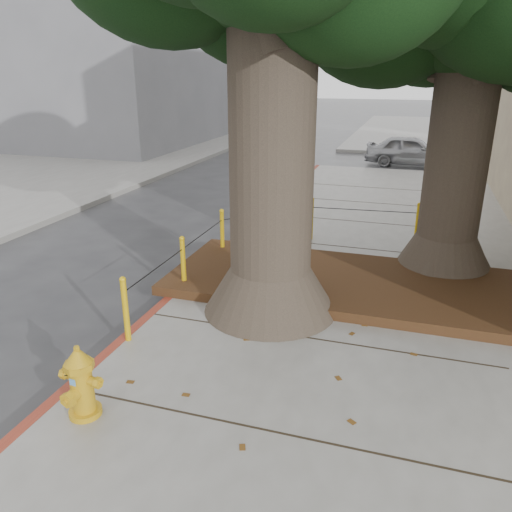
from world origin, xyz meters
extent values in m
plane|color=#28282B|center=(0.00, 0.00, 0.00)|extent=(140.00, 140.00, 0.00)
cube|color=slate|center=(6.00, 30.00, 0.07)|extent=(16.00, 20.00, 0.15)
cube|color=maroon|center=(-2.00, 2.50, 0.07)|extent=(0.14, 26.00, 0.16)
cube|color=black|center=(0.90, 3.90, 0.23)|extent=(6.40, 2.60, 0.16)
cube|color=slate|center=(-15.00, 22.00, 6.00)|extent=(12.00, 16.00, 12.00)
cube|color=silver|center=(-17.00, 45.00, 7.50)|extent=(12.00, 18.00, 15.00)
cone|color=#4C3F33|center=(-0.30, 2.70, 0.50)|extent=(2.04, 2.04, 0.70)
cylinder|color=#4C3F33|center=(-0.30, 2.70, 2.53)|extent=(1.20, 1.20, 4.22)
cone|color=#4C3F33|center=(2.30, 5.20, 0.50)|extent=(1.77, 1.77, 0.70)
cylinder|color=#4C3F33|center=(2.30, 5.20, 2.32)|extent=(1.04, 1.04, 3.84)
cylinder|color=gold|center=(-1.90, 1.20, 0.60)|extent=(0.08, 0.08, 0.90)
sphere|color=gold|center=(-1.90, 1.20, 1.05)|extent=(0.09, 0.09, 0.09)
cylinder|color=gold|center=(-1.90, 3.00, 0.60)|extent=(0.08, 0.08, 0.90)
sphere|color=gold|center=(-1.90, 3.00, 1.05)|extent=(0.09, 0.09, 0.09)
cylinder|color=gold|center=(-1.90, 4.80, 0.60)|extent=(0.08, 0.08, 0.90)
sphere|color=gold|center=(-1.90, 4.80, 1.05)|extent=(0.09, 0.09, 0.09)
cylinder|color=gold|center=(-0.40, 6.30, 0.60)|extent=(0.08, 0.08, 0.90)
sphere|color=gold|center=(-0.40, 6.30, 1.05)|extent=(0.09, 0.09, 0.09)
cylinder|color=gold|center=(1.80, 6.50, 0.60)|extent=(0.08, 0.08, 0.90)
sphere|color=gold|center=(1.80, 6.50, 1.05)|extent=(0.09, 0.09, 0.09)
cylinder|color=black|center=(-1.90, 2.10, 0.87)|extent=(0.02, 1.80, 0.02)
cylinder|color=black|center=(-1.90, 3.90, 0.87)|extent=(0.02, 1.80, 0.02)
cylinder|color=black|center=(-1.15, 5.55, 0.87)|extent=(1.51, 1.51, 0.02)
cylinder|color=black|center=(0.70, 6.40, 0.87)|extent=(2.20, 0.22, 0.02)
cylinder|color=gold|center=(-1.50, -0.34, 0.18)|extent=(0.38, 0.38, 0.07)
cylinder|color=gold|center=(-1.50, -0.34, 0.48)|extent=(0.26, 0.26, 0.54)
cylinder|color=gold|center=(-1.50, -0.34, 0.76)|extent=(0.34, 0.34, 0.08)
cone|color=gold|center=(-1.50, -0.34, 0.86)|extent=(0.32, 0.32, 0.15)
cylinder|color=gold|center=(-1.50, -0.34, 0.96)|extent=(0.07, 0.07, 0.05)
cylinder|color=gold|center=(-1.64, -0.33, 0.61)|extent=(0.16, 0.11, 0.10)
cylinder|color=gold|center=(-1.36, -0.35, 0.61)|extent=(0.16, 0.11, 0.10)
cylinder|color=gold|center=(-1.51, -0.47, 0.48)|extent=(0.15, 0.16, 0.14)
cube|color=#5999D8|center=(-1.51, -0.46, 0.63)|extent=(0.08, 0.01, 0.08)
imported|color=#9C9CA0|center=(1.44, 17.29, 0.61)|extent=(3.60, 1.53, 1.21)
imported|color=black|center=(-11.01, 19.61, 0.59)|extent=(1.95, 4.20, 1.19)
camera|label=1|loc=(1.60, -4.03, 3.63)|focal=35.00mm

